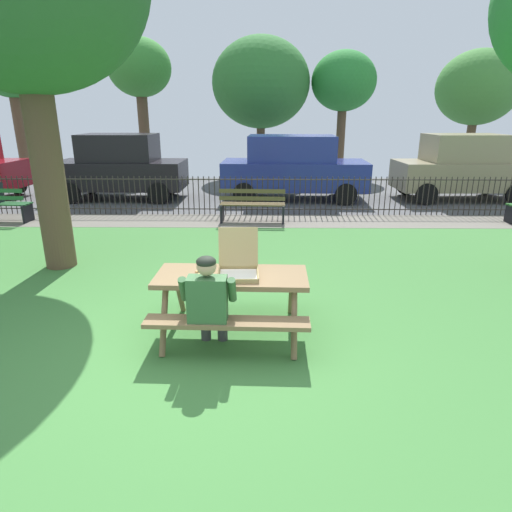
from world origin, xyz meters
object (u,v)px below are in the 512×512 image
(parked_car_center, at_px, (293,167))
(far_tree_midleft, at_px, (140,70))
(far_tree_left, at_px, (10,71))
(far_tree_center, at_px, (261,83))
(parked_car_right, at_px, (462,167))
(adult_at_table, at_px, (209,300))
(pizza_slice_on_table, at_px, (204,274))
(picnic_table_foreground, at_px, (232,288))
(pizza_box_open, at_px, (238,264))
(parked_car_left, at_px, (121,166))
(far_tree_midright, at_px, (344,82))
(far_tree_right, at_px, (478,88))
(park_bench_center, at_px, (252,206))

(parked_car_center, xyz_separation_m, far_tree_midleft, (-5.95, 5.42, 3.21))
(far_tree_midleft, bearing_deg, far_tree_left, -180.00)
(far_tree_midleft, height_order, far_tree_center, far_tree_center)
(parked_car_right, distance_m, far_tree_midleft, 12.77)
(parked_car_center, distance_m, parked_car_right, 5.15)
(adult_at_table, bearing_deg, pizza_slice_on_table, 102.47)
(picnic_table_foreground, relative_size, far_tree_center, 0.33)
(pizza_box_open, relative_size, far_tree_center, 0.10)
(adult_at_table, xyz_separation_m, parked_car_center, (1.54, 9.27, 0.35))
(pizza_slice_on_table, distance_m, far_tree_left, 17.47)
(parked_car_left, bearing_deg, far_tree_midright, 35.24)
(parked_car_left, xyz_separation_m, parked_car_center, (5.34, 0.00, -0.01))
(picnic_table_foreground, bearing_deg, far_tree_right, 57.36)
(pizza_slice_on_table, bearing_deg, parked_car_left, 112.84)
(parked_car_left, relative_size, far_tree_midleft, 0.71)
(pizza_box_open, relative_size, parked_car_center, 0.12)
(park_bench_center, height_order, parked_car_right, parked_car_right)
(picnic_table_foreground, xyz_separation_m, pizza_slice_on_table, (-0.32, -0.00, 0.18))
(parked_car_left, bearing_deg, parked_car_right, 0.00)
(far_tree_midright, bearing_deg, pizza_box_open, -104.16)
(far_tree_left, bearing_deg, parked_car_left, -42.64)
(adult_at_table, relative_size, parked_car_left, 0.30)
(parked_car_center, bearing_deg, parked_car_right, -0.01)
(park_bench_center, height_order, parked_car_center, parked_car_center)
(pizza_box_open, relative_size, far_tree_midright, 0.11)
(pizza_box_open, height_order, parked_car_right, parked_car_right)
(far_tree_left, xyz_separation_m, far_tree_right, (19.00, -0.00, -0.65))
(pizza_box_open, relative_size, far_tree_midleft, 0.10)
(picnic_table_foreground, xyz_separation_m, parked_car_right, (6.48, 8.77, 0.41))
(parked_car_left, height_order, far_tree_center, far_tree_center)
(parked_car_center, bearing_deg, far_tree_midright, 66.74)
(far_tree_midleft, bearing_deg, pizza_slice_on_table, -73.15)
(adult_at_table, height_order, far_tree_midright, far_tree_midright)
(picnic_table_foreground, relative_size, parked_car_left, 0.47)
(picnic_table_foreground, bearing_deg, parked_car_left, 114.61)
(parked_car_right, height_order, far_tree_midleft, far_tree_midleft)
(park_bench_center, xyz_separation_m, far_tree_left, (-10.03, 8.48, 3.77))
(far_tree_left, bearing_deg, far_tree_midright, 0.00)
(parked_car_left, xyz_separation_m, parked_car_right, (10.50, 0.00, 0.00))
(far_tree_midleft, distance_m, far_tree_midright, 8.29)
(parked_car_right, bearing_deg, far_tree_midright, 117.51)
(parked_car_right, distance_m, far_tree_right, 6.53)
(pizza_box_open, bearing_deg, pizza_slice_on_table, -175.43)
(far_tree_midleft, xyz_separation_m, far_tree_center, (4.92, -0.00, -0.49))
(parked_car_right, bearing_deg, adult_at_table, -125.83)
(picnic_table_foreground, bearing_deg, far_tree_midleft, 108.04)
(parked_car_left, distance_m, far_tree_left, 8.61)
(pizza_slice_on_table, height_order, parked_car_left, parked_car_left)
(pizza_box_open, relative_size, adult_at_table, 0.46)
(parked_car_center, bearing_deg, pizza_slice_on_table, -100.64)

